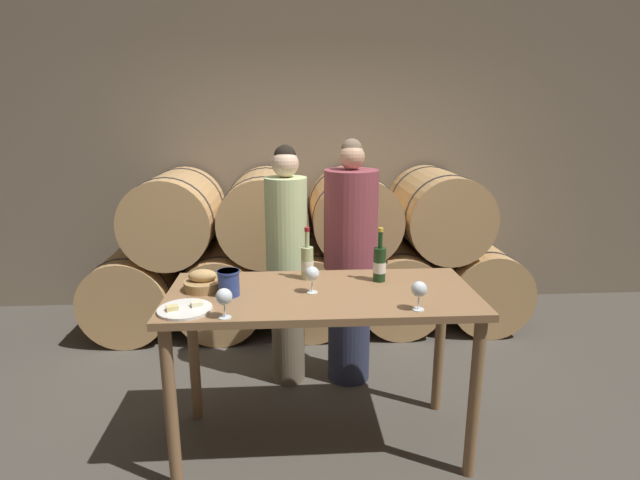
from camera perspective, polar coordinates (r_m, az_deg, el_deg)
The scene contains 14 objects.
ground_plane at distance 3.16m, azimuth 0.18°, elevation -22.13°, with size 10.00×10.00×0.00m, color #4C473F.
stone_wall_back at distance 4.87m, azimuth -1.61°, elevation 11.24°, with size 10.00×0.12×3.20m.
barrel_stack at distance 4.44m, azimuth -1.26°, elevation -1.55°, with size 3.78×0.97×1.39m.
tasting_table at distance 2.75m, azimuth 0.19°, elevation -8.45°, with size 1.66×0.73×0.94m.
person_left at distance 3.42m, azimuth -3.80°, elevation -2.79°, with size 0.28×0.28×1.67m.
person_right at distance 3.44m, azimuth 3.46°, elevation -2.71°, with size 0.36×0.36×1.71m.
wine_bottle_red at distance 2.86m, azimuth 6.82°, elevation -2.69°, with size 0.07×0.07×0.31m.
wine_bottle_white at distance 2.87m, azimuth -1.47°, elevation -2.54°, with size 0.07×0.07×0.31m.
blue_crock at distance 2.67m, azimuth -10.40°, elevation -4.73°, with size 0.12×0.12×0.14m.
bread_basket at distance 2.79m, azimuth -13.24°, elevation -4.73°, with size 0.20×0.20×0.12m.
cheese_plate at distance 2.54m, azimuth -15.19°, elevation -7.63°, with size 0.26×0.26×0.04m.
wine_glass_far_left at distance 2.38m, azimuth -10.92°, elevation -6.43°, with size 0.08×0.08×0.15m.
wine_glass_left at distance 2.66m, azimuth -0.92°, elevation -3.93°, with size 0.08×0.08×0.15m.
wine_glass_center at distance 2.48m, azimuth 11.26°, elevation -5.60°, with size 0.08×0.08×0.15m.
Camera 1 is at (-0.16, -2.52, 1.90)m, focal length 28.00 mm.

